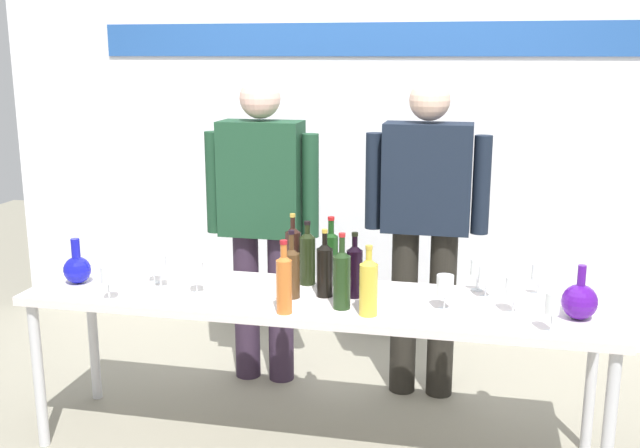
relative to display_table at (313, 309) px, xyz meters
The scene contains 26 objects.
ground_plane 0.68m from the display_table, ahead, with size 10.00×10.00×0.00m, color gray.
back_wall 1.76m from the display_table, 90.00° to the left, with size 4.90×0.11×3.00m.
display_table is the anchor object (origin of this frame).
decanter_blue_left 1.13m from the display_table, behind, with size 0.13×0.13×0.22m.
decanter_blue_right 1.13m from the display_table, ahead, with size 0.15×0.15×0.23m.
presenter_left 0.87m from the display_table, 122.38° to the left, with size 0.63×0.22×1.68m.
presenter_right 0.87m from the display_table, 57.62° to the left, with size 0.63×0.22×1.67m.
wine_bottle_0 0.27m from the display_table, 110.61° to the left, with size 0.07×0.07×0.30m.
wine_bottle_1 0.28m from the display_table, 39.30° to the right, with size 0.07×0.07×0.33m.
wine_bottle_2 0.28m from the display_table, 77.32° to the left, with size 0.07×0.07×0.32m.
wine_bottle_3 0.31m from the display_table, 106.20° to the right, with size 0.07×0.07×0.31m.
wine_bottle_4 0.19m from the display_table, 16.73° to the left, with size 0.07×0.07×0.31m.
wine_bottle_5 0.33m from the display_table, 123.75° to the left, with size 0.07×0.07×0.32m.
wine_bottle_6 0.26m from the display_table, 10.68° to the left, with size 0.07×0.07×0.29m.
wine_bottle_7 0.20m from the display_table, 159.30° to the right, with size 0.07×0.07×0.31m.
wine_bottle_8 0.38m from the display_table, 33.61° to the right, with size 0.08×0.08×0.30m.
wine_glass_left_0 0.55m from the display_table, behind, with size 0.06×0.06×0.15m.
wine_glass_left_1 0.91m from the display_table, 164.14° to the right, with size 0.06×0.06×0.15m.
wine_glass_left_2 0.79m from the display_table, behind, with size 0.06×0.06×0.14m.
wine_glass_left_3 0.73m from the display_table, behind, with size 0.06×0.06×0.15m.
wine_glass_right_0 0.88m from the display_table, ahead, with size 0.07×0.07×0.16m.
wine_glass_right_1 0.78m from the display_table, 11.23° to the left, with size 0.07×0.07×0.14m.
wine_glass_right_2 0.61m from the display_table, ahead, with size 0.07×0.07×0.15m.
wine_glass_right_3 1.02m from the display_table, 13.77° to the left, with size 0.06×0.06×0.14m.
wine_glass_right_4 0.77m from the display_table, 18.92° to the left, with size 0.06×0.06×0.15m.
wine_glass_right_5 1.04m from the display_table, 13.08° to the right, with size 0.06×0.06×0.16m.
Camera 1 is at (0.70, -3.04, 1.80)m, focal length 41.33 mm.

